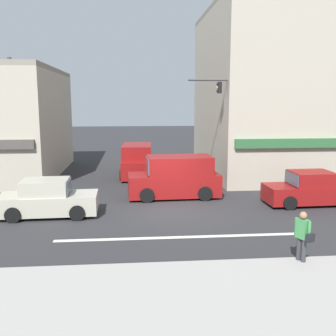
# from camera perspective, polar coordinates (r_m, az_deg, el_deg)

# --- Properties ---
(ground_plane) EXTENTS (120.00, 120.00, 0.00)m
(ground_plane) POSITION_cam_1_polar(r_m,az_deg,el_deg) (17.70, 0.47, -6.21)
(ground_plane) COLOR #2B2B2D
(lane_marking_stripe) EXTENTS (9.00, 0.24, 0.01)m
(lane_marking_stripe) POSITION_cam_1_polar(r_m,az_deg,el_deg) (14.38, 1.84, -10.00)
(lane_marking_stripe) COLOR silver
(lane_marking_stripe) RESTS_ON ground
(sidewalk_curb) EXTENTS (40.00, 5.00, 0.16)m
(sidewalk_curb) POSITION_cam_1_polar(r_m,az_deg,el_deg) (9.83, 5.57, -19.38)
(sidewalk_curb) COLOR #9E9993
(sidewalk_curb) RESTS_ON ground
(building_right_corner) EXTENTS (13.87, 11.93, 10.91)m
(building_right_corner) POSITION_cam_1_polar(r_m,az_deg,el_deg) (28.97, 19.68, 10.34)
(building_right_corner) COLOR #B7AD99
(building_right_corner) RESTS_ON ground
(utility_pole_near_left) EXTENTS (1.40, 0.22, 7.11)m
(utility_pole_near_left) POSITION_cam_1_polar(r_m,az_deg,el_deg) (22.74, -21.53, 6.13)
(utility_pole_near_left) COLOR brown
(utility_pole_near_left) RESTS_ON ground
(utility_pole_far_right) EXTENTS (1.40, 0.22, 7.58)m
(utility_pole_far_right) POSITION_cam_1_polar(r_m,az_deg,el_deg) (27.38, 16.40, 7.41)
(utility_pole_far_right) COLOR brown
(utility_pole_far_right) RESTS_ON ground
(traffic_light_mast) EXTENTS (4.89, 0.25, 6.20)m
(traffic_light_mast) POSITION_cam_1_polar(r_m,az_deg,el_deg) (22.00, 12.94, 7.70)
(traffic_light_mast) COLOR #47474C
(traffic_light_mast) RESTS_ON ground
(van_crossing_rightbound) EXTENTS (2.20, 4.68, 2.11)m
(van_crossing_rightbound) POSITION_cam_1_polar(r_m,az_deg,el_deg) (25.47, -4.51, 0.99)
(van_crossing_rightbound) COLOR maroon
(van_crossing_rightbound) RESTS_ON ground
(sedan_crossing_center) EXTENTS (4.15, 1.98, 1.58)m
(sedan_crossing_center) POSITION_cam_1_polar(r_m,az_deg,el_deg) (17.52, -17.02, -4.40)
(sedan_crossing_center) COLOR #B7B29E
(sedan_crossing_center) RESTS_ON ground
(sedan_waiting_far) EXTENTS (4.15, 1.97, 1.58)m
(sedan_waiting_far) POSITION_cam_1_polar(r_m,az_deg,el_deg) (19.76, 19.78, -2.97)
(sedan_waiting_far) COLOR maroon
(sedan_waiting_far) RESTS_ON ground
(van_crossing_leftbound) EXTENTS (4.66, 2.17, 2.11)m
(van_crossing_leftbound) POSITION_cam_1_polar(r_m,az_deg,el_deg) (19.91, 1.11, -1.44)
(van_crossing_leftbound) COLOR maroon
(van_crossing_leftbound) RESTS_ON ground
(pedestrian_foreground_with_bag) EXTENTS (0.44, 0.68, 1.67)m
(pedestrian_foreground_with_bag) POSITION_cam_1_polar(r_m,az_deg,el_deg) (12.36, 18.97, -9.25)
(pedestrian_foreground_with_bag) COLOR #333338
(pedestrian_foreground_with_bag) RESTS_ON ground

